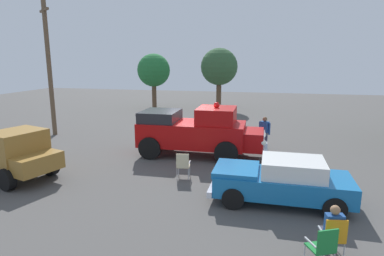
% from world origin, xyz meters
% --- Properties ---
extents(ground_plane, '(60.00, 60.00, 0.00)m').
position_xyz_m(ground_plane, '(0.00, 0.00, 0.00)').
color(ground_plane, '#514F4C').
extents(vintage_fire_truck, '(5.97, 2.37, 2.59)m').
position_xyz_m(vintage_fire_truck, '(0.40, -0.58, 1.20)').
color(vintage_fire_truck, black).
rests_on(vintage_fire_truck, ground).
extents(classic_hot_rod, '(4.38, 1.94, 1.46)m').
position_xyz_m(classic_hot_rod, '(4.10, -5.02, 0.75)').
color(classic_hot_rod, black).
rests_on(classic_hot_rod, ground).
extents(parked_pickup, '(5.12, 3.13, 1.90)m').
position_xyz_m(parked_pickup, '(-6.35, -4.91, 0.99)').
color(parked_pickup, black).
rests_on(parked_pickup, ground).
extents(lawn_chair_near_truck, '(0.58, 0.57, 1.02)m').
position_xyz_m(lawn_chair_near_truck, '(5.19, -7.88, 0.59)').
color(lawn_chair_near_truck, '#B7BABF').
rests_on(lawn_chair_near_truck, ground).
extents(lawn_chair_by_car, '(0.57, 0.55, 1.02)m').
position_xyz_m(lawn_chair_by_car, '(0.53, -3.69, 0.59)').
color(lawn_chair_by_car, '#B7BABF').
rests_on(lawn_chair_by_car, ground).
extents(lawn_chair_spare, '(0.66, 0.66, 1.02)m').
position_xyz_m(lawn_chair_spare, '(4.89, -8.38, 0.59)').
color(lawn_chair_spare, '#B7BABF').
rests_on(lawn_chair_spare, ground).
extents(spectator_seated, '(0.46, 0.59, 1.29)m').
position_xyz_m(spectator_seated, '(5.16, -7.75, 0.70)').
color(spectator_seated, '#383842').
rests_on(spectator_seated, ground).
extents(spectator_standing, '(0.61, 0.43, 1.68)m').
position_xyz_m(spectator_standing, '(3.49, 1.26, 0.96)').
color(spectator_standing, '#2D334C').
rests_on(spectator_standing, ground).
extents(oak_tree_left, '(3.00, 3.00, 4.98)m').
position_xyz_m(oak_tree_left, '(-6.72, 13.54, 3.45)').
color(oak_tree_left, brown).
rests_on(oak_tree_left, ground).
extents(oak_tree_distant, '(3.28, 3.28, 5.46)m').
position_xyz_m(oak_tree_distant, '(-0.76, 14.15, 3.78)').
color(oak_tree_distant, brown).
rests_on(oak_tree_distant, ground).
extents(utility_pole, '(1.37, 1.20, 7.80)m').
position_xyz_m(utility_pole, '(-8.93, 1.74, 4.05)').
color(utility_pole, brown).
rests_on(utility_pole, ground).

